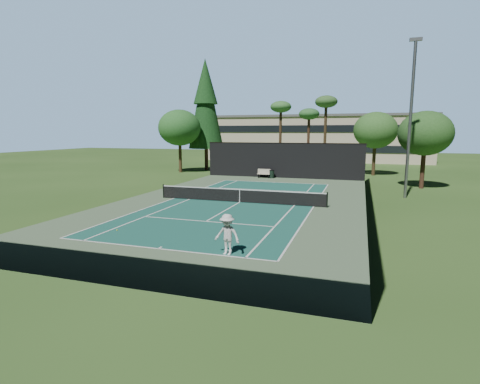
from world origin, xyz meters
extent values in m
plane|color=#315620|center=(0.00, 0.00, 0.00)|extent=(160.00, 160.00, 0.00)
cube|color=#54704E|center=(0.00, 0.00, 0.01)|extent=(18.00, 32.00, 0.01)
cube|color=#1C5A4D|center=(0.00, 0.00, 0.01)|extent=(10.97, 23.77, 0.01)
cube|color=white|center=(0.00, -11.88, 0.02)|extent=(10.97, 0.10, 0.01)
cube|color=white|center=(0.00, 11.88, 0.02)|extent=(10.97, 0.10, 0.01)
cube|color=white|center=(0.00, -6.40, 0.02)|extent=(8.23, 0.10, 0.01)
cube|color=white|center=(0.00, 6.40, 0.02)|extent=(8.23, 0.10, 0.01)
cube|color=white|center=(-5.49, 0.00, 0.02)|extent=(0.10, 23.77, 0.01)
cube|color=white|center=(5.49, 0.00, 0.02)|extent=(0.10, 23.77, 0.01)
cube|color=white|center=(-4.12, 0.00, 0.02)|extent=(0.10, 23.77, 0.01)
cube|color=white|center=(4.12, 0.00, 0.02)|extent=(0.10, 23.77, 0.01)
cube|color=white|center=(0.00, 0.00, 0.02)|extent=(0.10, 12.80, 0.01)
cube|color=white|center=(0.00, -11.73, 0.02)|extent=(0.10, 0.30, 0.01)
cube|color=white|center=(0.00, 11.73, 0.02)|extent=(0.10, 0.30, 0.01)
cylinder|color=black|center=(-6.40, 0.00, 0.55)|extent=(0.10, 0.10, 1.10)
cylinder|color=black|center=(6.40, 0.00, 0.55)|extent=(0.10, 0.10, 1.10)
cube|color=black|center=(0.00, 0.00, 0.50)|extent=(12.80, 0.02, 0.92)
cube|color=white|center=(0.00, 0.00, 0.98)|extent=(12.80, 0.04, 0.07)
cube|color=white|center=(0.00, 0.00, 0.50)|extent=(0.05, 0.03, 0.92)
cube|color=black|center=(0.00, 16.00, 2.00)|extent=(18.00, 0.04, 4.00)
cube|color=black|center=(0.00, -16.00, 2.00)|extent=(18.00, 0.04, 4.00)
cube|color=black|center=(9.00, 0.00, 2.00)|extent=(0.04, 32.00, 4.00)
cube|color=black|center=(-9.00, 0.00, 2.00)|extent=(0.04, 32.00, 4.00)
cube|color=black|center=(0.00, 16.00, 4.00)|extent=(18.00, 0.06, 0.06)
imported|color=white|center=(3.22, -11.65, 0.89)|extent=(1.24, 0.83, 1.78)
sphere|color=yellow|center=(-3.71, -9.78, 0.04)|extent=(0.08, 0.08, 0.08)
sphere|color=yellow|center=(-1.94, 0.81, 0.04)|extent=(0.07, 0.07, 0.07)
sphere|color=#BCDF32|center=(3.58, 2.79, 0.04)|extent=(0.08, 0.08, 0.08)
sphere|color=#E1F437|center=(-6.40, 3.18, 0.03)|extent=(0.06, 0.06, 0.06)
cube|color=#BDB59D|center=(-2.04, 15.26, 0.45)|extent=(1.50, 0.45, 0.05)
cube|color=beige|center=(-2.04, 15.46, 0.75)|extent=(1.50, 0.06, 0.55)
cube|color=black|center=(-2.64, 15.26, 0.21)|extent=(0.06, 0.40, 0.42)
cube|color=black|center=(-1.44, 15.26, 0.21)|extent=(0.06, 0.40, 0.42)
cylinder|color=black|center=(-1.12, 15.36, 0.45)|extent=(0.52, 0.52, 0.90)
cylinder|color=black|center=(-1.12, 15.36, 0.92)|extent=(0.56, 0.56, 0.05)
cylinder|color=#43291C|center=(-12.00, 22.00, 1.80)|extent=(0.50, 0.50, 3.60)
cone|color=#153A17|center=(-12.00, 22.00, 9.00)|extent=(4.80, 4.80, 12.00)
cone|color=#163C17|center=(-12.00, 22.00, 12.00)|extent=(3.30, 3.30, 6.00)
cylinder|color=#412D1B|center=(-2.00, 24.00, 4.28)|extent=(0.36, 0.36, 8.55)
ellipsoid|color=#346B30|center=(-2.00, 24.00, 8.55)|extent=(2.80, 2.80, 1.54)
cylinder|color=#40281B|center=(1.50, 26.00, 3.83)|extent=(0.36, 0.36, 7.65)
ellipsoid|color=#2B602C|center=(1.50, 26.00, 7.65)|extent=(2.80, 2.80, 1.54)
cylinder|color=#3F2E1B|center=(4.00, 23.00, 4.50)|extent=(0.36, 0.36, 9.00)
ellipsoid|color=#325C29|center=(4.00, 23.00, 9.00)|extent=(2.80, 2.80, 1.54)
cylinder|color=#46331E|center=(10.00, 22.00, 1.76)|extent=(0.40, 0.40, 3.52)
ellipsoid|color=#306025|center=(10.00, 22.00, 5.44)|extent=(5.12, 5.12, 4.35)
cylinder|color=#482C1F|center=(14.00, 12.00, 1.65)|extent=(0.40, 0.40, 3.30)
ellipsoid|color=#285521|center=(14.00, 12.00, 5.10)|extent=(4.80, 4.80, 4.08)
cylinder|color=#4D3721|center=(-14.00, 18.00, 1.87)|extent=(0.40, 0.40, 3.74)
ellipsoid|color=#276326|center=(-14.00, 18.00, 5.78)|extent=(5.44, 5.44, 4.62)
cube|color=beige|center=(0.00, 46.00, 4.00)|extent=(40.00, 12.00, 8.00)
cube|color=#59595B|center=(0.00, 46.00, 8.10)|extent=(40.50, 12.50, 0.40)
cube|color=black|center=(0.00, 39.95, 2.40)|extent=(38.00, 0.15, 1.20)
cube|color=black|center=(0.00, 39.95, 5.80)|extent=(38.00, 0.15, 1.20)
cylinder|color=gray|center=(12.00, 6.00, 6.00)|extent=(0.24, 0.24, 12.00)
cube|color=gray|center=(12.00, 6.00, 12.10)|extent=(0.90, 0.25, 0.25)
camera|label=1|loc=(8.49, -26.18, 5.20)|focal=28.00mm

